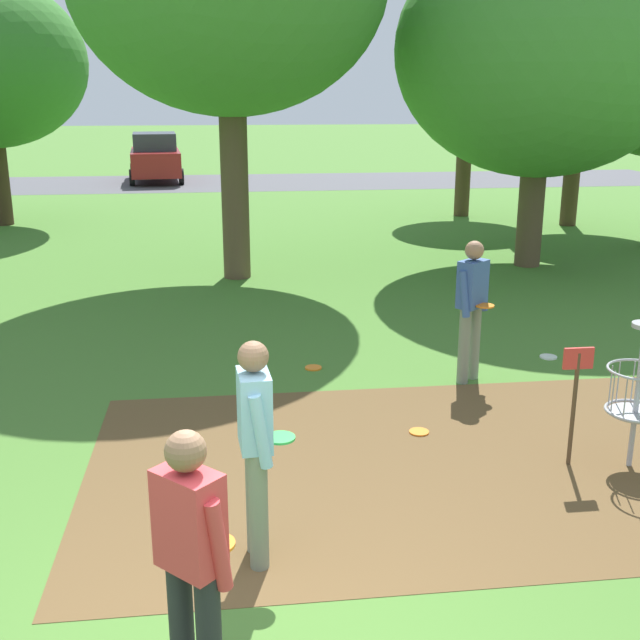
{
  "coord_description": "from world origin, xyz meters",
  "views": [
    {
      "loc": [
        -0.08,
        -4.02,
        3.36
      ],
      "look_at": [
        0.91,
        3.98,
        1.0
      ],
      "focal_mm": 43.89,
      "sensor_mm": 36.0,
      "label": 1
    }
  ],
  "objects_px": {
    "player_throwing": "(192,559)",
    "frisbee_near_basket": "(548,357)",
    "disc_golf_basket": "(631,390)",
    "frisbee_mid_grass": "(419,432)",
    "player_waiting_right": "(256,440)",
    "tree_far_left": "(543,50)",
    "parked_car_leftmost": "(155,157)",
    "frisbee_by_tee": "(313,368)",
    "tree_far_center": "(583,48)",
    "tree_near_right": "(469,68)",
    "player_waiting_left": "(472,303)"
  },
  "relations": [
    {
      "from": "player_throwing",
      "to": "frisbee_near_basket",
      "type": "relative_size",
      "value": 7.61
    },
    {
      "from": "disc_golf_basket",
      "to": "player_throwing",
      "type": "distance_m",
      "value": 4.62
    },
    {
      "from": "disc_golf_basket",
      "to": "frisbee_mid_grass",
      "type": "relative_size",
      "value": 6.86
    },
    {
      "from": "disc_golf_basket",
      "to": "player_waiting_right",
      "type": "relative_size",
      "value": 0.81
    },
    {
      "from": "tree_far_left",
      "to": "parked_car_leftmost",
      "type": "bearing_deg",
      "value": 117.53
    },
    {
      "from": "disc_golf_basket",
      "to": "frisbee_mid_grass",
      "type": "distance_m",
      "value": 2.09
    },
    {
      "from": "player_waiting_right",
      "to": "frisbee_by_tee",
      "type": "bearing_deg",
      "value": 77.8
    },
    {
      "from": "player_waiting_right",
      "to": "frisbee_by_tee",
      "type": "distance_m",
      "value": 4.3
    },
    {
      "from": "frisbee_near_basket",
      "to": "frisbee_mid_grass",
      "type": "height_order",
      "value": "same"
    },
    {
      "from": "frisbee_by_tee",
      "to": "tree_far_center",
      "type": "height_order",
      "value": "tree_far_center"
    },
    {
      "from": "player_waiting_right",
      "to": "tree_near_right",
      "type": "height_order",
      "value": "tree_near_right"
    },
    {
      "from": "frisbee_mid_grass",
      "to": "tree_far_center",
      "type": "height_order",
      "value": "tree_far_center"
    },
    {
      "from": "frisbee_by_tee",
      "to": "frisbee_near_basket",
      "type": "bearing_deg",
      "value": 0.69
    },
    {
      "from": "disc_golf_basket",
      "to": "player_waiting_left",
      "type": "distance_m",
      "value": 2.48
    },
    {
      "from": "player_waiting_left",
      "to": "frisbee_by_tee",
      "type": "xyz_separation_m",
      "value": [
        -1.81,
        0.64,
        -0.96
      ]
    },
    {
      "from": "disc_golf_basket",
      "to": "parked_car_leftmost",
      "type": "xyz_separation_m",
      "value": [
        -6.16,
        24.95,
        0.17
      ]
    },
    {
      "from": "frisbee_mid_grass",
      "to": "tree_near_right",
      "type": "relative_size",
      "value": 0.04
    },
    {
      "from": "tree_far_center",
      "to": "parked_car_leftmost",
      "type": "distance_m",
      "value": 16.83
    },
    {
      "from": "disc_golf_basket",
      "to": "tree_far_center",
      "type": "relative_size",
      "value": 0.24
    },
    {
      "from": "player_throwing",
      "to": "frisbee_by_tee",
      "type": "relative_size",
      "value": 8.07
    },
    {
      "from": "player_waiting_left",
      "to": "tree_far_center",
      "type": "xyz_separation_m",
      "value": [
        6.05,
        10.76,
        3.41
      ]
    },
    {
      "from": "frisbee_by_tee",
      "to": "tree_far_center",
      "type": "distance_m",
      "value": 13.53
    },
    {
      "from": "frisbee_by_tee",
      "to": "tree_near_right",
      "type": "distance_m",
      "value": 13.86
    },
    {
      "from": "tree_near_right",
      "to": "tree_far_center",
      "type": "bearing_deg",
      "value": -40.42
    },
    {
      "from": "frisbee_near_basket",
      "to": "parked_car_leftmost",
      "type": "height_order",
      "value": "parked_car_leftmost"
    },
    {
      "from": "player_waiting_left",
      "to": "frisbee_mid_grass",
      "type": "height_order",
      "value": "player_waiting_left"
    },
    {
      "from": "tree_near_right",
      "to": "player_waiting_right",
      "type": "bearing_deg",
      "value": -111.82
    },
    {
      "from": "disc_golf_basket",
      "to": "tree_near_right",
      "type": "distance_m",
      "value": 15.68
    },
    {
      "from": "parked_car_leftmost",
      "to": "frisbee_near_basket",
      "type": "bearing_deg",
      "value": -72.97
    },
    {
      "from": "player_throwing",
      "to": "tree_near_right",
      "type": "bearing_deg",
      "value": 68.66
    },
    {
      "from": "disc_golf_basket",
      "to": "tree_near_right",
      "type": "bearing_deg",
      "value": 78.67
    },
    {
      "from": "player_throwing",
      "to": "player_waiting_left",
      "type": "height_order",
      "value": "same"
    },
    {
      "from": "frisbee_mid_grass",
      "to": "tree_far_left",
      "type": "xyz_separation_m",
      "value": [
        4.11,
        7.59,
        4.09
      ]
    },
    {
      "from": "tree_near_right",
      "to": "tree_far_center",
      "type": "distance_m",
      "value": 3.02
    },
    {
      "from": "disc_golf_basket",
      "to": "tree_far_left",
      "type": "height_order",
      "value": "tree_far_left"
    },
    {
      "from": "player_waiting_right",
      "to": "tree_far_left",
      "type": "xyz_separation_m",
      "value": [
        5.85,
        9.63,
        3.14
      ]
    },
    {
      "from": "frisbee_by_tee",
      "to": "frisbee_mid_grass",
      "type": "xyz_separation_m",
      "value": [
        0.85,
        -2.06,
        0.0
      ]
    },
    {
      "from": "player_throwing",
      "to": "player_waiting_left",
      "type": "bearing_deg",
      "value": 57.68
    },
    {
      "from": "disc_golf_basket",
      "to": "player_throwing",
      "type": "bearing_deg",
      "value": -146.62
    },
    {
      "from": "player_waiting_left",
      "to": "frisbee_by_tee",
      "type": "relative_size",
      "value": 8.07
    },
    {
      "from": "player_waiting_left",
      "to": "player_waiting_right",
      "type": "height_order",
      "value": "same"
    },
    {
      "from": "frisbee_by_tee",
      "to": "frisbee_mid_grass",
      "type": "height_order",
      "value": "same"
    },
    {
      "from": "player_waiting_right",
      "to": "tree_far_left",
      "type": "distance_m",
      "value": 11.7
    },
    {
      "from": "disc_golf_basket",
      "to": "player_throwing",
      "type": "height_order",
      "value": "player_throwing"
    },
    {
      "from": "tree_far_left",
      "to": "disc_golf_basket",
      "type": "bearing_deg",
      "value": -105.69
    },
    {
      "from": "frisbee_mid_grass",
      "to": "tree_near_right",
      "type": "xyz_separation_m",
      "value": [
        4.73,
        14.11,
        3.96
      ]
    },
    {
      "from": "player_waiting_right",
      "to": "tree_near_right",
      "type": "distance_m",
      "value": 17.65
    },
    {
      "from": "tree_near_right",
      "to": "disc_golf_basket",
      "type": "bearing_deg",
      "value": -101.33
    },
    {
      "from": "disc_golf_basket",
      "to": "tree_far_center",
      "type": "xyz_separation_m",
      "value": [
        5.29,
        13.11,
        3.62
      ]
    },
    {
      "from": "disc_golf_basket",
      "to": "frisbee_mid_grass",
      "type": "xyz_separation_m",
      "value": [
        -1.71,
        0.94,
        -0.74
      ]
    }
  ]
}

